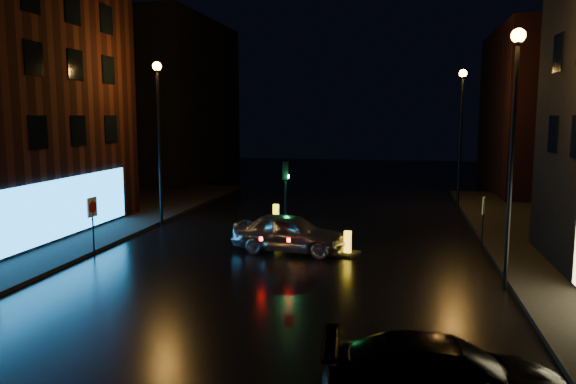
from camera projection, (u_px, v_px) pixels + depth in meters
name	position (u px, v px, depth m)	size (l,w,h in m)	color
ground	(221.00, 343.00, 14.14)	(120.00, 120.00, 0.00)	black
building_far_left	(171.00, 101.00, 50.31)	(8.00, 16.00, 14.00)	black
building_far_right	(548.00, 111.00, 41.50)	(8.00, 14.00, 12.00)	black
street_lamp_lfar	(159.00, 118.00, 28.50)	(0.44, 0.44, 8.37)	black
street_lamp_rnear	(514.00, 120.00, 17.70)	(0.44, 0.44, 8.37)	black
street_lamp_rfar	(461.00, 118.00, 33.24)	(0.44, 0.44, 8.37)	black
traffic_signal	(286.00, 221.00, 27.91)	(1.40, 2.40, 3.45)	black
silver_hatchback	(290.00, 233.00, 23.53)	(1.91, 4.76, 1.62)	#A1A2A9
dark_sedan	(446.00, 375.00, 10.89)	(1.96, 4.82, 1.40)	black
bollard_near	(347.00, 250.00, 23.08)	(1.09, 1.33, 1.00)	black
bollard_far	(276.00, 219.00, 29.89)	(1.08, 1.33, 1.01)	black
road_sign_left	(92.00, 212.00, 22.76)	(0.12, 0.58, 2.40)	black
road_sign_right	(483.00, 210.00, 24.24)	(0.18, 0.53, 2.21)	black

